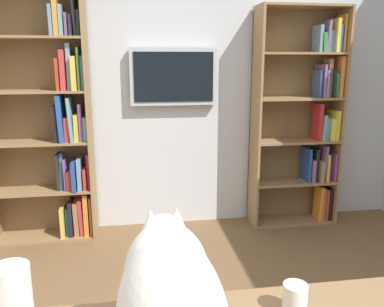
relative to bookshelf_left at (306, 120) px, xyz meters
name	(u,v)px	position (x,y,z in m)	size (l,w,h in m)	color
wall_back	(171,81)	(1.24, -0.17, 0.35)	(4.52, 0.06, 2.70)	silver
bookshelf_left	(306,120)	(0.00, 0.00, 0.00)	(0.81, 0.28, 2.00)	#937047
bookshelf_right	(52,123)	(2.27, 0.00, 0.02)	(0.86, 0.28, 2.14)	#937047
wall_mounted_tv	(174,77)	(1.23, -0.09, 0.39)	(0.77, 0.07, 0.50)	#B7B7BC
cat	(170,301)	(1.53, 2.52, -0.07)	(0.27, 0.71, 0.39)	silver
paper_towel_roll	(13,306)	(1.96, 2.36, -0.15)	(0.11, 0.11, 0.24)	white
coffee_mug	(295,298)	(1.10, 2.35, -0.22)	(0.08, 0.08, 0.10)	white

